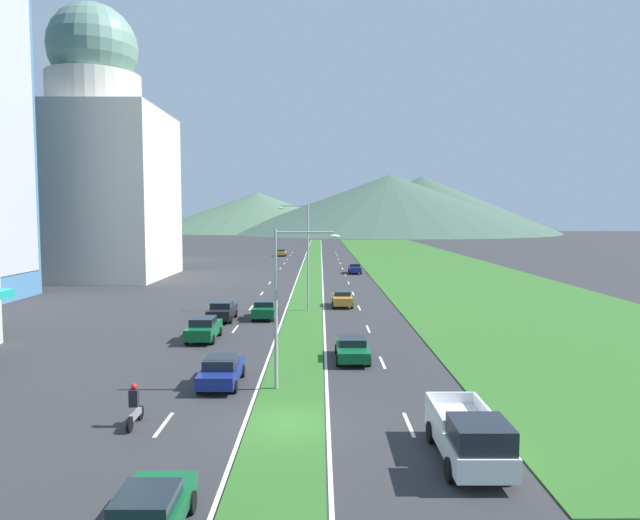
# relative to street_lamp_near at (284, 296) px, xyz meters

# --- Properties ---
(ground_plane) EXTENTS (600.00, 600.00, 0.00)m
(ground_plane) POSITION_rel_street_lamp_near_xyz_m (0.37, -4.76, -4.71)
(ground_plane) COLOR #2D2D30
(grass_median) EXTENTS (3.20, 240.00, 0.06)m
(grass_median) POSITION_rel_street_lamp_near_xyz_m (0.37, 55.24, -4.68)
(grass_median) COLOR #2D6023
(grass_median) RESTS_ON ground_plane
(grass_verge_right) EXTENTS (24.00, 240.00, 0.06)m
(grass_verge_right) POSITION_rel_street_lamp_near_xyz_m (20.97, 55.24, -4.68)
(grass_verge_right) COLOR #2D6023
(grass_verge_right) RESTS_ON ground_plane
(lane_dash_left_2) EXTENTS (0.16, 2.80, 0.01)m
(lane_dash_left_2) POSITION_rel_street_lamp_near_xyz_m (-4.73, -4.80, -4.70)
(lane_dash_left_2) COLOR silver
(lane_dash_left_2) RESTS_ON ground_plane
(lane_dash_left_3) EXTENTS (0.16, 2.80, 0.01)m
(lane_dash_left_3) POSITION_rel_street_lamp_near_xyz_m (-4.73, 5.18, -4.70)
(lane_dash_left_3) COLOR silver
(lane_dash_left_3) RESTS_ON ground_plane
(lane_dash_left_4) EXTENTS (0.16, 2.80, 0.01)m
(lane_dash_left_4) POSITION_rel_street_lamp_near_xyz_m (-4.73, 15.17, -4.70)
(lane_dash_left_4) COLOR silver
(lane_dash_left_4) RESTS_ON ground_plane
(lane_dash_left_5) EXTENTS (0.16, 2.80, 0.01)m
(lane_dash_left_5) POSITION_rel_street_lamp_near_xyz_m (-4.73, 25.15, -4.70)
(lane_dash_left_5) COLOR silver
(lane_dash_left_5) RESTS_ON ground_plane
(lane_dash_left_6) EXTENTS (0.16, 2.80, 0.01)m
(lane_dash_left_6) POSITION_rel_street_lamp_near_xyz_m (-4.73, 35.13, -4.70)
(lane_dash_left_6) COLOR silver
(lane_dash_left_6) RESTS_ON ground_plane
(lane_dash_left_7) EXTENTS (0.16, 2.80, 0.01)m
(lane_dash_left_7) POSITION_rel_street_lamp_near_xyz_m (-4.73, 45.11, -4.70)
(lane_dash_left_7) COLOR silver
(lane_dash_left_7) RESTS_ON ground_plane
(lane_dash_left_8) EXTENTS (0.16, 2.80, 0.01)m
(lane_dash_left_8) POSITION_rel_street_lamp_near_xyz_m (-4.73, 55.09, -4.70)
(lane_dash_left_8) COLOR silver
(lane_dash_left_8) RESTS_ON ground_plane
(lane_dash_left_9) EXTENTS (0.16, 2.80, 0.01)m
(lane_dash_left_9) POSITION_rel_street_lamp_near_xyz_m (-4.73, 65.08, -4.70)
(lane_dash_left_9) COLOR silver
(lane_dash_left_9) RESTS_ON ground_plane
(lane_dash_left_10) EXTENTS (0.16, 2.80, 0.01)m
(lane_dash_left_10) POSITION_rel_street_lamp_near_xyz_m (-4.73, 75.06, -4.70)
(lane_dash_left_10) COLOR silver
(lane_dash_left_10) RESTS_ON ground_plane
(lane_dash_left_11) EXTENTS (0.16, 2.80, 0.01)m
(lane_dash_left_11) POSITION_rel_street_lamp_near_xyz_m (-4.73, 85.04, -4.70)
(lane_dash_left_11) COLOR silver
(lane_dash_left_11) RESTS_ON ground_plane
(lane_dash_left_12) EXTENTS (0.16, 2.80, 0.01)m
(lane_dash_left_12) POSITION_rel_street_lamp_near_xyz_m (-4.73, 95.02, -4.70)
(lane_dash_left_12) COLOR silver
(lane_dash_left_12) RESTS_ON ground_plane
(lane_dash_left_13) EXTENTS (0.16, 2.80, 0.01)m
(lane_dash_left_13) POSITION_rel_street_lamp_near_xyz_m (-4.73, 105.00, -4.70)
(lane_dash_left_13) COLOR silver
(lane_dash_left_13) RESTS_ON ground_plane
(lane_dash_right_2) EXTENTS (0.16, 2.80, 0.01)m
(lane_dash_right_2) POSITION_rel_street_lamp_near_xyz_m (5.47, -4.80, -4.70)
(lane_dash_right_2) COLOR silver
(lane_dash_right_2) RESTS_ON ground_plane
(lane_dash_right_3) EXTENTS (0.16, 2.80, 0.01)m
(lane_dash_right_3) POSITION_rel_street_lamp_near_xyz_m (5.47, 5.18, -4.70)
(lane_dash_right_3) COLOR silver
(lane_dash_right_3) RESTS_ON ground_plane
(lane_dash_right_4) EXTENTS (0.16, 2.80, 0.01)m
(lane_dash_right_4) POSITION_rel_street_lamp_near_xyz_m (5.47, 15.17, -4.70)
(lane_dash_right_4) COLOR silver
(lane_dash_right_4) RESTS_ON ground_plane
(lane_dash_right_5) EXTENTS (0.16, 2.80, 0.01)m
(lane_dash_right_5) POSITION_rel_street_lamp_near_xyz_m (5.47, 25.15, -4.70)
(lane_dash_right_5) COLOR silver
(lane_dash_right_5) RESTS_ON ground_plane
(lane_dash_right_6) EXTENTS (0.16, 2.80, 0.01)m
(lane_dash_right_6) POSITION_rel_street_lamp_near_xyz_m (5.47, 35.13, -4.70)
(lane_dash_right_6) COLOR silver
(lane_dash_right_6) RESTS_ON ground_plane
(lane_dash_right_7) EXTENTS (0.16, 2.80, 0.01)m
(lane_dash_right_7) POSITION_rel_street_lamp_near_xyz_m (5.47, 45.11, -4.70)
(lane_dash_right_7) COLOR silver
(lane_dash_right_7) RESTS_ON ground_plane
(lane_dash_right_8) EXTENTS (0.16, 2.80, 0.01)m
(lane_dash_right_8) POSITION_rel_street_lamp_near_xyz_m (5.47, 55.09, -4.70)
(lane_dash_right_8) COLOR silver
(lane_dash_right_8) RESTS_ON ground_plane
(lane_dash_right_9) EXTENTS (0.16, 2.80, 0.01)m
(lane_dash_right_9) POSITION_rel_street_lamp_near_xyz_m (5.47, 65.08, -4.70)
(lane_dash_right_9) COLOR silver
(lane_dash_right_9) RESTS_ON ground_plane
(lane_dash_right_10) EXTENTS (0.16, 2.80, 0.01)m
(lane_dash_right_10) POSITION_rel_street_lamp_near_xyz_m (5.47, 75.06, -4.70)
(lane_dash_right_10) COLOR silver
(lane_dash_right_10) RESTS_ON ground_plane
(lane_dash_right_11) EXTENTS (0.16, 2.80, 0.01)m
(lane_dash_right_11) POSITION_rel_street_lamp_near_xyz_m (5.47, 85.04, -4.70)
(lane_dash_right_11) COLOR silver
(lane_dash_right_11) RESTS_ON ground_plane
(lane_dash_right_12) EXTENTS (0.16, 2.80, 0.01)m
(lane_dash_right_12) POSITION_rel_street_lamp_near_xyz_m (5.47, 95.02, -4.70)
(lane_dash_right_12) COLOR silver
(lane_dash_right_12) RESTS_ON ground_plane
(lane_dash_right_13) EXTENTS (0.16, 2.80, 0.01)m
(lane_dash_right_13) POSITION_rel_street_lamp_near_xyz_m (5.47, 105.00, -4.70)
(lane_dash_right_13) COLOR silver
(lane_dash_right_13) RESTS_ON ground_plane
(edge_line_median_left) EXTENTS (0.16, 240.00, 0.01)m
(edge_line_median_left) POSITION_rel_street_lamp_near_xyz_m (-1.38, 55.24, -4.70)
(edge_line_median_left) COLOR silver
(edge_line_median_left) RESTS_ON ground_plane
(edge_line_median_right) EXTENTS (0.16, 240.00, 0.01)m
(edge_line_median_right) POSITION_rel_street_lamp_near_xyz_m (2.12, 55.24, -4.70)
(edge_line_median_right) COLOR silver
(edge_line_median_right) RESTS_ON ground_plane
(domed_building) EXTENTS (18.86, 18.86, 37.45)m
(domed_building) POSITION_rel_street_lamp_near_xyz_m (-29.29, 51.77, 11.02)
(domed_building) COLOR beige
(domed_building) RESTS_ON ground_plane
(midrise_colored) EXTENTS (14.08, 14.08, 19.08)m
(midrise_colored) POSITION_rel_street_lamp_near_xyz_m (-34.81, 83.90, 4.83)
(midrise_colored) COLOR beige
(midrise_colored) RESTS_ON ground_plane
(hill_far_left) EXTENTS (122.41, 122.41, 21.44)m
(hill_far_left) POSITION_rel_street_lamp_near_xyz_m (-32.78, 287.21, 6.01)
(hill_far_left) COLOR #47664C
(hill_far_left) RESTS_ON ground_plane
(hill_far_center) EXTENTS (162.31, 162.31, 29.30)m
(hill_far_center) POSITION_rel_street_lamp_near_xyz_m (37.18, 261.13, 9.94)
(hill_far_center) COLOR #3D5647
(hill_far_center) RESTS_ON ground_plane
(hill_far_right) EXTENTS (136.85, 136.85, 28.94)m
(hill_far_right) POSITION_rel_street_lamp_near_xyz_m (54.93, 268.76, 9.76)
(hill_far_right) COLOR #3D5647
(hill_far_right) RESTS_ON ground_plane
(street_lamp_near) EXTENTS (3.24, 0.28, 8.01)m
(street_lamp_near) POSITION_rel_street_lamp_near_xyz_m (0.00, 0.00, 0.00)
(street_lamp_near) COLOR #99999E
(street_lamp_near) RESTS_ON ground_plane
(street_lamp_mid) EXTENTS (2.80, 0.44, 9.72)m
(street_lamp_mid) POSITION_rel_street_lamp_near_xyz_m (0.40, 23.53, 0.84)
(street_lamp_mid) COLOR #99999E
(street_lamp_mid) RESTS_ON ground_plane
(car_0) EXTENTS (2.00, 4.28, 1.53)m
(car_0) POSITION_rel_street_lamp_near_xyz_m (-2.88, 19.73, -3.92)
(car_0) COLOR #0C5128
(car_0) RESTS_ON ground_plane
(car_1) EXTENTS (1.99, 4.47, 1.37)m
(car_1) POSITION_rel_street_lamp_near_xyz_m (3.71, 5.82, -3.99)
(car_1) COLOR #0C5128
(car_1) RESTS_ON ground_plane
(car_2) EXTENTS (1.86, 4.59, 1.48)m
(car_2) POSITION_rel_street_lamp_near_xyz_m (7.02, 57.34, -3.94)
(car_2) COLOR navy
(car_2) RESTS_ON ground_plane
(car_3) EXTENTS (1.94, 4.07, 1.47)m
(car_3) POSITION_rel_street_lamp_near_xyz_m (3.91, 26.05, -3.95)
(car_3) COLOR #C6842D
(car_3) RESTS_ON ground_plane
(car_4) EXTENTS (1.99, 4.50, 1.62)m
(car_4) POSITION_rel_street_lamp_near_xyz_m (-6.35, 11.31, -3.89)
(car_4) COLOR #0C5128
(car_4) RESTS_ON ground_plane
(car_5) EXTENTS (2.04, 4.53, 1.60)m
(car_5) POSITION_rel_street_lamp_near_xyz_m (-6.34, 18.77, -3.90)
(car_5) COLOR black
(car_5) RESTS_ON ground_plane
(car_6) EXTENTS (1.92, 4.44, 1.48)m
(car_6) POSITION_rel_street_lamp_near_xyz_m (-6.51, 94.11, -3.95)
(car_6) COLOR #C6842D
(car_6) RESTS_ON ground_plane
(car_7) EXTENTS (1.96, 4.03, 1.33)m
(car_7) POSITION_rel_street_lamp_near_xyz_m (-2.86, -13.11, -4.01)
(car_7) COLOR #0C5128
(car_7) RESTS_ON ground_plane
(car_8) EXTENTS (1.98, 4.50, 1.48)m
(car_8) POSITION_rel_street_lamp_near_xyz_m (-3.28, 0.78, -3.95)
(car_8) COLOR navy
(car_8) RESTS_ON ground_plane
(pickup_truck_0) EXTENTS (2.18, 5.40, 2.00)m
(pickup_truck_0) POSITION_rel_street_lamp_near_xyz_m (6.99, -8.59, -3.73)
(pickup_truck_0) COLOR silver
(pickup_truck_0) RESTS_ON ground_plane
(motorcycle_rider) EXTENTS (0.36, 2.00, 1.80)m
(motorcycle_rider) POSITION_rel_street_lamp_near_xyz_m (-5.87, -4.96, -3.96)
(motorcycle_rider) COLOR black
(motorcycle_rider) RESTS_ON ground_plane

